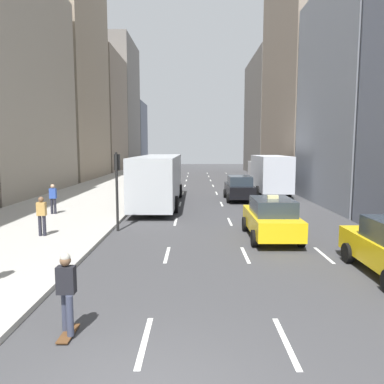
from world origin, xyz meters
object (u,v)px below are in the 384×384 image
city_bus (159,178)px  pedestrian_mid_block (42,214)px  taxi_second (271,218)px  traffic_light_pole (117,179)px  box_truck (268,173)px  skateboarder (67,290)px  sedan_black_near (239,188)px  pedestrian_far_walking (53,197)px

city_bus → pedestrian_mid_block: size_ratio=7.04×
taxi_second → traffic_light_pole: size_ratio=1.22×
city_bus → box_truck: bearing=34.1°
skateboarder → pedestrian_mid_block: (-3.78, 8.03, 0.10)m
sedan_black_near → city_bus: 6.02m
pedestrian_far_walking → traffic_light_pole: traffic_light_pole is taller
sedan_black_near → traffic_light_pole: traffic_light_pole is taller
box_truck → pedestrian_mid_block: box_truck is taller
sedan_black_near → traffic_light_pole: bearing=-124.3°
box_truck → pedestrian_mid_block: size_ratio=5.09×
box_truck → skateboarder: 24.86m
sedan_black_near → city_bus: (-5.61, -1.99, 0.88)m
city_bus → box_truck: city_bus is taller
skateboarder → pedestrian_mid_block: size_ratio=1.06×
box_truck → traffic_light_pole: bearing=-125.1°
traffic_light_pole → box_truck: bearing=54.9°
skateboarder → traffic_light_pole: traffic_light_pole is taller
taxi_second → traffic_light_pole: 7.08m
skateboarder → pedestrian_far_walking: size_ratio=1.06×
sedan_black_near → skateboarder: (-5.79, -19.60, 0.06)m
city_bus → pedestrian_far_walking: city_bus is taller
city_bus → traffic_light_pole: size_ratio=3.22×
box_truck → pedestrian_far_walking: bearing=-143.9°
taxi_second → skateboarder: taxi_second is taller
pedestrian_mid_block → pedestrian_far_walking: 5.38m
skateboarder → pedestrian_far_walking: pedestrian_far_walking is taller
sedan_black_near → pedestrian_far_walking: size_ratio=2.69×
pedestrian_mid_block → pedestrian_far_walking: (-1.48, 5.17, 0.00)m
pedestrian_mid_block → sedan_black_near: bearing=50.4°
taxi_second → pedestrian_mid_block: (-9.57, -0.18, 0.19)m
taxi_second → traffic_light_pole: (-6.75, 1.50, 1.53)m
skateboarder → pedestrian_mid_block: bearing=115.2°
sedan_black_near → traffic_light_pole: size_ratio=1.23×
traffic_light_pole → pedestrian_mid_block: bearing=-149.2°
taxi_second → pedestrian_far_walking: (-11.05, 4.99, 0.19)m
sedan_black_near → skateboarder: size_ratio=2.55×
taxi_second → traffic_light_pole: bearing=167.5°
skateboarder → city_bus: bearing=89.4°
skateboarder → pedestrian_far_walking: (-5.26, 13.20, 0.10)m
box_truck → pedestrian_far_walking: size_ratio=5.09×
box_truck → traffic_light_pole: traffic_light_pole is taller
pedestrian_mid_block → traffic_light_pole: traffic_light_pole is taller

